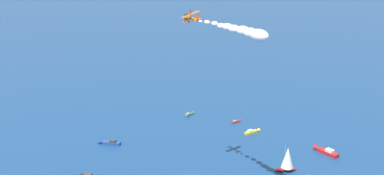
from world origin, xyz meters
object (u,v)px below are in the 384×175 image
(motorboat_near_centre, at_px, (236,121))
(wingwalker_lead, at_px, (190,12))
(motorboat_trailing, at_px, (325,151))
(motorboat_inshore, at_px, (109,142))
(biplane_lead, at_px, (191,18))
(motorboat_far_port, at_px, (253,132))
(sailboat_far_stbd, at_px, (287,159))
(motorboat_mid_cluster, at_px, (189,114))

(motorboat_near_centre, distance_m, wingwalker_lead, 84.56)
(motorboat_trailing, bearing_deg, motorboat_inshore, -164.72)
(biplane_lead, bearing_deg, motorboat_far_port, 76.20)
(wingwalker_lead, bearing_deg, motorboat_far_port, 76.00)
(sailboat_far_stbd, height_order, biplane_lead, biplane_lead)
(motorboat_mid_cluster, distance_m, wingwalker_lead, 87.82)
(motorboat_far_port, relative_size, wingwalker_lead, 4.24)
(motorboat_far_port, bearing_deg, motorboat_inshore, -148.65)
(motorboat_inshore, xyz_separation_m, motorboat_trailing, (88.23, 24.10, 0.13))
(sailboat_far_stbd, relative_size, motorboat_trailing, 0.99)
(motorboat_near_centre, xyz_separation_m, motorboat_inshore, (-44.84, -43.15, 0.35))
(motorboat_inshore, bearing_deg, sailboat_far_stbd, 2.47)
(motorboat_far_port, height_order, motorboat_inshore, motorboat_inshore)
(motorboat_near_centre, xyz_separation_m, motorboat_mid_cluster, (-24.27, 0.52, 0.09))
(sailboat_far_stbd, bearing_deg, motorboat_inshore, -177.53)
(motorboat_far_port, distance_m, biplane_lead, 77.18)
(motorboat_near_centre, height_order, wingwalker_lead, wingwalker_lead)
(wingwalker_lead, bearing_deg, sailboat_far_stbd, 28.35)
(motorboat_far_port, distance_m, sailboat_far_stbd, 37.14)
(biplane_lead, bearing_deg, motorboat_near_centre, 88.69)
(biplane_lead, bearing_deg, wingwalker_lead, -124.73)
(motorboat_mid_cluster, xyz_separation_m, wingwalker_lead, (22.69, -58.14, 61.79))
(motorboat_near_centre, relative_size, motorboat_mid_cluster, 0.78)
(motorboat_near_centre, bearing_deg, biplane_lead, -91.31)
(biplane_lead, height_order, wingwalker_lead, wingwalker_lead)
(motorboat_far_port, height_order, biplane_lead, biplane_lead)
(motorboat_inshore, distance_m, motorboat_mid_cluster, 48.27)
(motorboat_inshore, bearing_deg, motorboat_trailing, 15.28)
(motorboat_mid_cluster, bearing_deg, motorboat_far_port, -16.09)
(motorboat_near_centre, xyz_separation_m, wingwalker_lead, (-1.58, -57.61, 61.87))
(motorboat_trailing, xyz_separation_m, motorboat_mid_cluster, (-67.66, 19.57, -0.39))
(motorboat_trailing, bearing_deg, motorboat_near_centre, 156.29)
(motorboat_near_centre, bearing_deg, motorboat_trailing, -23.71)
(motorboat_trailing, xyz_separation_m, biplane_lead, (-44.69, -38.16, 59.26))
(motorboat_near_centre, bearing_deg, motorboat_mid_cluster, 178.77)
(motorboat_mid_cluster, bearing_deg, motorboat_near_centre, -1.23)
(motorboat_mid_cluster, height_order, biplane_lead, biplane_lead)
(motorboat_near_centre, bearing_deg, wingwalker_lead, -91.57)
(motorboat_mid_cluster, bearing_deg, wingwalker_lead, -68.68)
(motorboat_far_port, xyz_separation_m, motorboat_trailing, (32.97, -9.57, 0.26))
(motorboat_far_port, height_order, motorboat_trailing, motorboat_trailing)
(motorboat_mid_cluster, bearing_deg, motorboat_inshore, -115.22)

